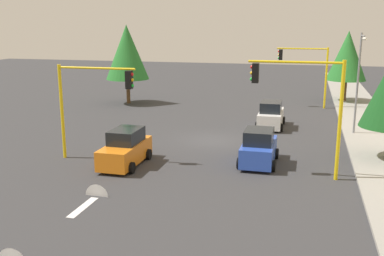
{
  "coord_description": "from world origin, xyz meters",
  "views": [
    {
      "loc": [
        28.06,
        5.86,
        7.51
      ],
      "look_at": [
        1.84,
        -0.97,
        1.2
      ],
      "focal_mm": 41.59,
      "sensor_mm": 36.0,
      "label": 1
    }
  ],
  "objects_px": {
    "traffic_signal_near_right": "(91,94)",
    "tree_opposite_side": "(127,52)",
    "car_blue": "(259,148)",
    "car_white": "(271,116)",
    "traffic_signal_far_left": "(306,65)",
    "car_orange": "(126,149)",
    "street_lamp_curbside": "(359,73)",
    "traffic_signal_near_left": "(304,95)",
    "tree_roadside_far": "(347,56)"
  },
  "relations": [
    {
      "from": "traffic_signal_near_right",
      "to": "tree_opposite_side",
      "type": "bearing_deg",
      "value": -163.44
    },
    {
      "from": "car_blue",
      "to": "car_white",
      "type": "relative_size",
      "value": 0.93
    },
    {
      "from": "traffic_signal_near_right",
      "to": "traffic_signal_far_left",
      "type": "height_order",
      "value": "traffic_signal_far_left"
    },
    {
      "from": "car_orange",
      "to": "car_blue",
      "type": "distance_m",
      "value": 7.32
    },
    {
      "from": "traffic_signal_far_left",
      "to": "car_white",
      "type": "bearing_deg",
      "value": -14.16
    },
    {
      "from": "traffic_signal_far_left",
      "to": "tree_opposite_side",
      "type": "relative_size",
      "value": 0.74
    },
    {
      "from": "traffic_signal_far_left",
      "to": "car_orange",
      "type": "height_order",
      "value": "traffic_signal_far_left"
    },
    {
      "from": "street_lamp_curbside",
      "to": "tree_opposite_side",
      "type": "bearing_deg",
      "value": -112.55
    },
    {
      "from": "traffic_signal_near_left",
      "to": "car_blue",
      "type": "height_order",
      "value": "traffic_signal_near_left"
    },
    {
      "from": "car_orange",
      "to": "car_blue",
      "type": "relative_size",
      "value": 1.09
    },
    {
      "from": "street_lamp_curbside",
      "to": "car_blue",
      "type": "height_order",
      "value": "street_lamp_curbside"
    },
    {
      "from": "traffic_signal_near_left",
      "to": "car_orange",
      "type": "xyz_separation_m",
      "value": [
        0.36,
        -9.28,
        -3.27
      ]
    },
    {
      "from": "traffic_signal_far_left",
      "to": "traffic_signal_near_left",
      "type": "height_order",
      "value": "traffic_signal_near_left"
    },
    {
      "from": "street_lamp_curbside",
      "to": "traffic_signal_near_left",
      "type": "bearing_deg",
      "value": -19.84
    },
    {
      "from": "tree_roadside_far",
      "to": "car_white",
      "type": "height_order",
      "value": "tree_roadside_far"
    },
    {
      "from": "traffic_signal_far_left",
      "to": "car_blue",
      "type": "relative_size",
      "value": 1.47
    },
    {
      "from": "tree_opposite_side",
      "to": "car_orange",
      "type": "relative_size",
      "value": 1.83
    },
    {
      "from": "car_orange",
      "to": "car_blue",
      "type": "bearing_deg",
      "value": 105.78
    },
    {
      "from": "car_orange",
      "to": "car_blue",
      "type": "xyz_separation_m",
      "value": [
        -1.99,
        7.04,
        -0.0
      ]
    },
    {
      "from": "tree_opposite_side",
      "to": "car_blue",
      "type": "relative_size",
      "value": 2.0
    },
    {
      "from": "traffic_signal_near_right",
      "to": "tree_roadside_far",
      "type": "bearing_deg",
      "value": 147.74
    },
    {
      "from": "car_orange",
      "to": "car_white",
      "type": "bearing_deg",
      "value": 148.35
    },
    {
      "from": "traffic_signal_near_left",
      "to": "street_lamp_curbside",
      "type": "bearing_deg",
      "value": 160.16
    },
    {
      "from": "street_lamp_curbside",
      "to": "car_orange",
      "type": "distance_m",
      "value": 16.55
    },
    {
      "from": "traffic_signal_near_left",
      "to": "car_white",
      "type": "height_order",
      "value": "traffic_signal_near_left"
    },
    {
      "from": "street_lamp_curbside",
      "to": "car_white",
      "type": "relative_size",
      "value": 1.73
    },
    {
      "from": "street_lamp_curbside",
      "to": "car_white",
      "type": "xyz_separation_m",
      "value": [
        -1.26,
        -5.83,
        -3.45
      ]
    },
    {
      "from": "traffic_signal_near_left",
      "to": "car_blue",
      "type": "distance_m",
      "value": 4.29
    },
    {
      "from": "tree_roadside_far",
      "to": "car_orange",
      "type": "relative_size",
      "value": 1.69
    },
    {
      "from": "traffic_signal_far_left",
      "to": "street_lamp_curbside",
      "type": "relative_size",
      "value": 0.79
    },
    {
      "from": "traffic_signal_near_left",
      "to": "car_blue",
      "type": "relative_size",
      "value": 1.57
    },
    {
      "from": "tree_opposite_side",
      "to": "tree_roadside_far",
      "type": "height_order",
      "value": "tree_opposite_side"
    },
    {
      "from": "traffic_signal_near_right",
      "to": "tree_opposite_side",
      "type": "relative_size",
      "value": 0.71
    },
    {
      "from": "traffic_signal_far_left",
      "to": "traffic_signal_near_left",
      "type": "xyz_separation_m",
      "value": [
        20.0,
        0.06,
        0.24
      ]
    },
    {
      "from": "traffic_signal_near_left",
      "to": "tree_roadside_far",
      "type": "bearing_deg",
      "value": 171.08
    },
    {
      "from": "tree_roadside_far",
      "to": "car_blue",
      "type": "distance_m",
      "value": 23.45
    },
    {
      "from": "street_lamp_curbside",
      "to": "tree_opposite_side",
      "type": "relative_size",
      "value": 0.93
    },
    {
      "from": "car_orange",
      "to": "car_white",
      "type": "xyz_separation_m",
      "value": [
        -11.23,
        6.92,
        -0.0
      ]
    },
    {
      "from": "tree_opposite_side",
      "to": "car_blue",
      "type": "xyz_separation_m",
      "value": [
        16.37,
        14.49,
        -4.04
      ]
    },
    {
      "from": "traffic_signal_near_right",
      "to": "tree_opposite_side",
      "type": "distance_m",
      "value": 18.81
    },
    {
      "from": "traffic_signal_far_left",
      "to": "traffic_signal_near_left",
      "type": "relative_size",
      "value": 0.94
    },
    {
      "from": "traffic_signal_far_left",
      "to": "car_orange",
      "type": "relative_size",
      "value": 1.35
    },
    {
      "from": "tree_opposite_side",
      "to": "car_orange",
      "type": "distance_m",
      "value": 20.22
    },
    {
      "from": "traffic_signal_near_right",
      "to": "traffic_signal_near_left",
      "type": "relative_size",
      "value": 0.91
    },
    {
      "from": "tree_roadside_far",
      "to": "car_blue",
      "type": "relative_size",
      "value": 1.84
    },
    {
      "from": "street_lamp_curbside",
      "to": "car_white",
      "type": "distance_m",
      "value": 6.89
    },
    {
      "from": "tree_opposite_side",
      "to": "car_blue",
      "type": "distance_m",
      "value": 22.23
    },
    {
      "from": "traffic_signal_near_left",
      "to": "traffic_signal_near_right",
      "type": "bearing_deg",
      "value": -90.0
    },
    {
      "from": "traffic_signal_far_left",
      "to": "tree_opposite_side",
      "type": "xyz_separation_m",
      "value": [
        2.0,
        -16.68,
        1.01
      ]
    },
    {
      "from": "car_white",
      "to": "car_blue",
      "type": "bearing_deg",
      "value": 0.73
    }
  ]
}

